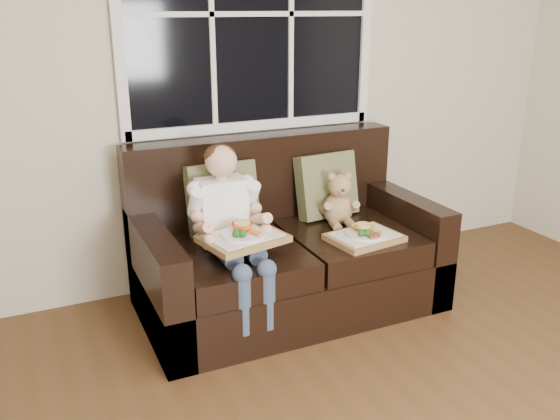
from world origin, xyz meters
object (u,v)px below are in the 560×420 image
child (228,216)px  tray_right (365,236)px  tray_left (243,237)px  teddy_bear (339,202)px  loveseat (284,254)px

child → tray_right: bearing=-14.7°
tray_left → tray_right: (0.71, -0.04, -0.10)m
teddy_bear → tray_left: bearing=-145.7°
tray_left → teddy_bear: bearing=7.4°
loveseat → tray_right: bearing=-41.8°
child → loveseat: bearing=17.2°
child → teddy_bear: (0.74, 0.11, -0.06)m
tray_left → tray_right: bearing=-16.2°
loveseat → teddy_bear: loveseat is taller
loveseat → tray_left: size_ratio=3.66×
tray_left → tray_right: 0.72m
loveseat → tray_left: (-0.36, -0.27, 0.27)m
teddy_bear → tray_right: 0.32m
loveseat → tray_left: loveseat is taller
teddy_bear → tray_left: teddy_bear is taller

